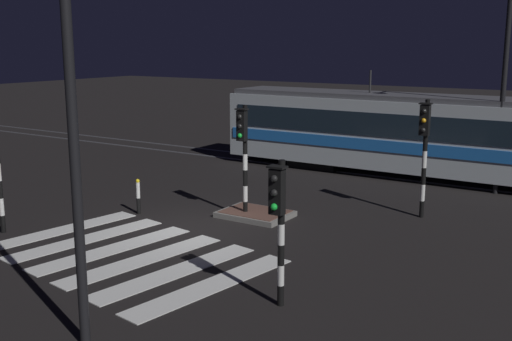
{
  "coord_description": "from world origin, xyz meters",
  "views": [
    {
      "loc": [
        10.76,
        -13.37,
        5.25
      ],
      "look_at": [
        0.72,
        2.3,
        1.4
      ],
      "focal_mm": 43.62,
      "sensor_mm": 36.0,
      "label": 1
    }
  ],
  "objects_px": {
    "street_lamp_trackside_right": "(505,54)",
    "tram": "(431,135)",
    "traffic_light_median_centre": "(243,144)",
    "street_lamp_near_kerb": "(58,101)",
    "bollard_island_edge": "(138,196)",
    "traffic_light_corner_far_right": "(425,141)",
    "traffic_light_corner_near_right": "(279,212)"
  },
  "relations": [
    {
      "from": "street_lamp_trackside_right",
      "to": "tram",
      "type": "bearing_deg",
      "value": 154.48
    },
    {
      "from": "traffic_light_median_centre",
      "to": "street_lamp_near_kerb",
      "type": "distance_m",
      "value": 8.98
    },
    {
      "from": "tram",
      "to": "street_lamp_near_kerb",
      "type": "bearing_deg",
      "value": -93.18
    },
    {
      "from": "street_lamp_trackside_right",
      "to": "traffic_light_median_centre",
      "type": "bearing_deg",
      "value": -128.86
    },
    {
      "from": "bollard_island_edge",
      "to": "traffic_light_median_centre",
      "type": "bearing_deg",
      "value": 24.72
    },
    {
      "from": "street_lamp_trackside_right",
      "to": "bollard_island_edge",
      "type": "relative_size",
      "value": 6.95
    },
    {
      "from": "traffic_light_median_centre",
      "to": "street_lamp_trackside_right",
      "type": "relative_size",
      "value": 0.45
    },
    {
      "from": "tram",
      "to": "bollard_island_edge",
      "type": "xyz_separation_m",
      "value": [
        -6.06,
        -9.85,
        -1.19
      ]
    },
    {
      "from": "traffic_light_corner_far_right",
      "to": "street_lamp_trackside_right",
      "type": "bearing_deg",
      "value": 73.99
    },
    {
      "from": "traffic_light_corner_far_right",
      "to": "bollard_island_edge",
      "type": "height_order",
      "value": "traffic_light_corner_far_right"
    },
    {
      "from": "traffic_light_corner_far_right",
      "to": "tram",
      "type": "bearing_deg",
      "value": 105.03
    },
    {
      "from": "traffic_light_corner_far_right",
      "to": "street_lamp_near_kerb",
      "type": "bearing_deg",
      "value": -102.08
    },
    {
      "from": "street_lamp_trackside_right",
      "to": "tram",
      "type": "height_order",
      "value": "street_lamp_trackside_right"
    },
    {
      "from": "tram",
      "to": "traffic_light_median_centre",
      "type": "bearing_deg",
      "value": -109.83
    },
    {
      "from": "traffic_light_corner_near_right",
      "to": "street_lamp_near_kerb",
      "type": "xyz_separation_m",
      "value": [
        -2.1,
        -3.44,
        2.34
      ]
    },
    {
      "from": "traffic_light_median_centre",
      "to": "street_lamp_near_kerb",
      "type": "relative_size",
      "value": 0.51
    },
    {
      "from": "tram",
      "to": "traffic_light_corner_near_right",
      "type": "bearing_deg",
      "value": -85.11
    },
    {
      "from": "traffic_light_corner_near_right",
      "to": "bollard_island_edge",
      "type": "relative_size",
      "value": 2.71
    },
    {
      "from": "traffic_light_corner_far_right",
      "to": "tram",
      "type": "height_order",
      "value": "tram"
    },
    {
      "from": "traffic_light_corner_near_right",
      "to": "street_lamp_trackside_right",
      "type": "relative_size",
      "value": 0.39
    },
    {
      "from": "traffic_light_corner_far_right",
      "to": "traffic_light_corner_near_right",
      "type": "relative_size",
      "value": 1.19
    },
    {
      "from": "traffic_light_median_centre",
      "to": "traffic_light_corner_near_right",
      "type": "relative_size",
      "value": 1.14
    },
    {
      "from": "traffic_light_corner_near_right",
      "to": "tram",
      "type": "distance_m",
      "value": 13.55
    },
    {
      "from": "traffic_light_median_centre",
      "to": "street_lamp_near_kerb",
      "type": "bearing_deg",
      "value": -76.03
    },
    {
      "from": "bollard_island_edge",
      "to": "street_lamp_near_kerb",
      "type": "bearing_deg",
      "value": -54.16
    },
    {
      "from": "traffic_light_median_centre",
      "to": "tram",
      "type": "relative_size",
      "value": 0.2
    },
    {
      "from": "tram",
      "to": "street_lamp_trackside_right",
      "type": "bearing_deg",
      "value": -25.52
    },
    {
      "from": "street_lamp_trackside_right",
      "to": "tram",
      "type": "xyz_separation_m",
      "value": [
        -2.72,
        1.3,
        -3.09
      ]
    },
    {
      "from": "traffic_light_corner_far_right",
      "to": "traffic_light_corner_near_right",
      "type": "bearing_deg",
      "value": -92.45
    },
    {
      "from": "traffic_light_corner_far_right",
      "to": "traffic_light_corner_near_right",
      "type": "xyz_separation_m",
      "value": [
        -0.34,
        -7.93,
        -0.39
      ]
    },
    {
      "from": "traffic_light_corner_far_right",
      "to": "traffic_light_corner_near_right",
      "type": "height_order",
      "value": "traffic_light_corner_far_right"
    },
    {
      "from": "traffic_light_corner_far_right",
      "to": "bollard_island_edge",
      "type": "bearing_deg",
      "value": -150.48
    }
  ]
}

